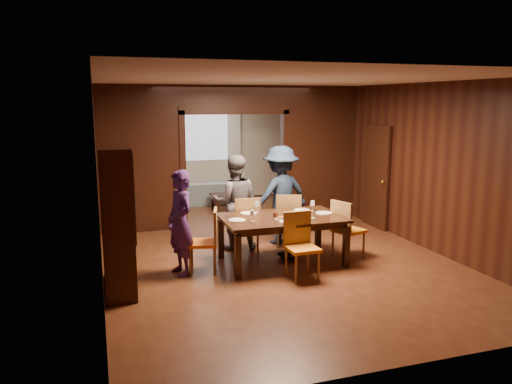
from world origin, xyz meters
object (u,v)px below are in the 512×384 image
object	(u,v)px
sofa	(213,192)
chair_far_l	(245,224)
chair_right	(349,228)
coffee_table	(228,202)
person_navy	(280,195)
chair_left	(203,241)
person_grey	(234,202)
dining_table	(282,240)
person_purple	(180,223)
chair_near	(302,246)
chair_far_r	(288,219)
hutch	(117,219)

from	to	relation	value
sofa	chair_far_l	distance (m)	4.19
sofa	chair_right	world-z (taller)	chair_right
coffee_table	chair_far_l	distance (m)	3.32
person_navy	chair_left	distance (m)	2.05
coffee_table	chair_left	size ratio (longest dim) A/B	0.82
person_grey	dining_table	world-z (taller)	person_grey
person_purple	chair_far_l	distance (m)	1.55
person_purple	chair_near	xyz separation A→B (m)	(1.67, -0.72, -0.31)
person_navy	chair_far_r	xyz separation A→B (m)	(0.07, -0.20, -0.41)
coffee_table	chair_far_r	bearing A→B (deg)	-85.06
person_purple	dining_table	distance (m)	1.69
chair_far_l	hutch	xyz separation A→B (m)	(-2.18, -1.19, 0.52)
dining_table	coffee_table	size ratio (longest dim) A/B	2.41
chair_left	chair_far_r	bearing A→B (deg)	132.29
person_purple	sofa	distance (m)	5.30
dining_table	chair_right	xyz separation A→B (m)	(1.17, -0.06, 0.10)
person_navy	hutch	xyz separation A→B (m)	(-2.93, -1.46, 0.10)
chair_left	dining_table	bearing A→B (deg)	106.88
dining_table	chair_left	distance (m)	1.31
chair_left	person_purple	bearing A→B (deg)	-73.18
chair_right	hutch	world-z (taller)	hutch
person_purple	sofa	xyz separation A→B (m)	(1.65, 5.01, -0.51)
chair_far_l	chair_far_r	xyz separation A→B (m)	(0.82, 0.07, 0.00)
person_navy	chair_far_l	distance (m)	0.90
chair_far_r	person_grey	bearing A→B (deg)	10.41
sofa	chair_right	xyz separation A→B (m)	(1.16, -5.01, 0.20)
sofa	chair_far_l	bearing A→B (deg)	88.18
person_purple	person_grey	xyz separation A→B (m)	(1.12, 1.03, 0.04)
dining_table	coffee_table	xyz separation A→B (m)	(0.16, 4.05, -0.18)
person_purple	chair_far_l	xyz separation A→B (m)	(1.26, 0.85, -0.31)
person_grey	coffee_table	xyz separation A→B (m)	(0.68, 3.08, -0.63)
person_purple	hutch	distance (m)	1.00
coffee_table	chair_left	world-z (taller)	chair_left
chair_left	chair_near	xyz separation A→B (m)	(1.33, -0.73, 0.00)
sofa	chair_left	size ratio (longest dim) A/B	2.03
person_grey	chair_left	size ratio (longest dim) A/B	1.72
person_grey	hutch	bearing A→B (deg)	43.71
coffee_table	person_grey	bearing A→B (deg)	-102.53
chair_far_r	hutch	world-z (taller)	hutch
chair_near	sofa	bearing A→B (deg)	88.24
person_grey	chair_left	world-z (taller)	person_grey
chair_right	chair_far_r	size ratio (longest dim) A/B	1.00
person_grey	coffee_table	distance (m)	3.21
person_grey	coffee_table	size ratio (longest dim) A/B	2.08
person_purple	person_grey	world-z (taller)	person_grey
chair_far_l	chair_far_r	distance (m)	0.82
sofa	chair_right	size ratio (longest dim) A/B	2.03
person_purple	person_navy	bearing A→B (deg)	102.82
dining_table	chair_far_l	size ratio (longest dim) A/B	1.99
person_grey	chair_far_l	size ratio (longest dim) A/B	1.72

